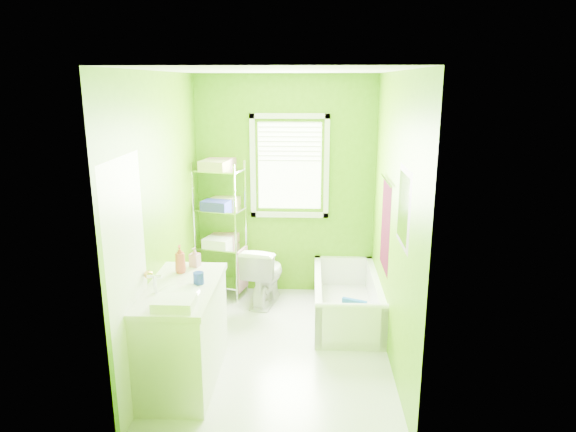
{
  "coord_description": "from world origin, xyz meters",
  "views": [
    {
      "loc": [
        0.31,
        -4.5,
        2.51
      ],
      "look_at": [
        0.09,
        0.25,
        1.26
      ],
      "focal_mm": 32.0,
      "sensor_mm": 36.0,
      "label": 1
    }
  ],
  "objects_px": {
    "toilet": "(264,274)",
    "vanity": "(183,331)",
    "wire_shelf_unit": "(221,214)",
    "bathtub": "(346,305)"
  },
  "relations": [
    {
      "from": "bathtub",
      "to": "vanity",
      "type": "height_order",
      "value": "vanity"
    },
    {
      "from": "bathtub",
      "to": "toilet",
      "type": "bearing_deg",
      "value": 157.51
    },
    {
      "from": "toilet",
      "to": "wire_shelf_unit",
      "type": "bearing_deg",
      "value": -10.84
    },
    {
      "from": "vanity",
      "to": "wire_shelf_unit",
      "type": "xyz_separation_m",
      "value": [
        0.02,
        1.85,
        0.54
      ]
    },
    {
      "from": "wire_shelf_unit",
      "to": "vanity",
      "type": "bearing_deg",
      "value": -90.74
    },
    {
      "from": "bathtub",
      "to": "toilet",
      "type": "xyz_separation_m",
      "value": [
        -0.93,
        0.39,
        0.2
      ]
    },
    {
      "from": "vanity",
      "to": "bathtub",
      "type": "bearing_deg",
      "value": 40.35
    },
    {
      "from": "wire_shelf_unit",
      "to": "bathtub",
      "type": "bearing_deg",
      "value": -22.59
    },
    {
      "from": "bathtub",
      "to": "vanity",
      "type": "distance_m",
      "value": 1.96
    },
    {
      "from": "toilet",
      "to": "vanity",
      "type": "relative_size",
      "value": 0.61
    }
  ]
}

